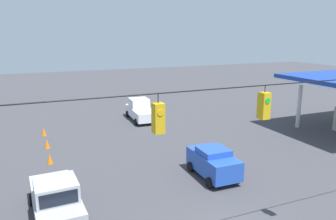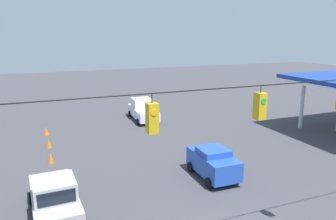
# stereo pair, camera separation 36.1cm
# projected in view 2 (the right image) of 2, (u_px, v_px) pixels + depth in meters

# --- Properties ---
(overhead_signal_span) EXTENTS (22.81, 0.38, 7.64)m
(overhead_signal_span) POSITION_uv_depth(u_px,v_px,m) (257.00, 147.00, 11.79)
(overhead_signal_span) COLOR #4C473D
(overhead_signal_span) RESTS_ON ground_plane
(pickup_truck_white_oncoming_deep) EXTENTS (2.40, 5.39, 2.12)m
(pickup_truck_white_oncoming_deep) POSITION_uv_depth(u_px,v_px,m) (143.00, 110.00, 33.75)
(pickup_truck_white_oncoming_deep) COLOR silver
(pickup_truck_white_oncoming_deep) RESTS_ON ground_plane
(pickup_truck_silver_parked_shoulder) EXTENTS (2.44, 5.29, 2.12)m
(pickup_truck_silver_parked_shoulder) POSITION_uv_depth(u_px,v_px,m) (54.00, 198.00, 15.77)
(pickup_truck_silver_parked_shoulder) COLOR #A8AAB2
(pickup_truck_silver_parked_shoulder) RESTS_ON ground_plane
(sedan_blue_crossing_near) EXTENTS (2.15, 3.87, 1.86)m
(sedan_blue_crossing_near) POSITION_uv_depth(u_px,v_px,m) (213.00, 162.00, 20.15)
(sedan_blue_crossing_near) COLOR #234CB2
(sedan_blue_crossing_near) RESTS_ON ground_plane
(traffic_cone_second) EXTENTS (0.40, 0.40, 0.73)m
(traffic_cone_second) POSITION_uv_depth(u_px,v_px,m) (55.00, 203.00, 16.57)
(traffic_cone_second) COLOR orange
(traffic_cone_second) RESTS_ON ground_plane
(traffic_cone_third) EXTENTS (0.40, 0.40, 0.73)m
(traffic_cone_third) POSITION_uv_depth(u_px,v_px,m) (52.00, 178.00, 19.42)
(traffic_cone_third) COLOR orange
(traffic_cone_third) RESTS_ON ground_plane
(traffic_cone_fourth) EXTENTS (0.40, 0.40, 0.73)m
(traffic_cone_fourth) POSITION_uv_depth(u_px,v_px,m) (51.00, 158.00, 22.51)
(traffic_cone_fourth) COLOR orange
(traffic_cone_fourth) RESTS_ON ground_plane
(traffic_cone_fifth) EXTENTS (0.40, 0.40, 0.73)m
(traffic_cone_fifth) POSITION_uv_depth(u_px,v_px,m) (49.00, 143.00, 25.55)
(traffic_cone_fifth) COLOR orange
(traffic_cone_fifth) RESTS_ON ground_plane
(traffic_cone_farthest) EXTENTS (0.40, 0.40, 0.73)m
(traffic_cone_farthest) POSITION_uv_depth(u_px,v_px,m) (46.00, 131.00, 28.68)
(traffic_cone_farthest) COLOR orange
(traffic_cone_farthest) RESTS_ON ground_plane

